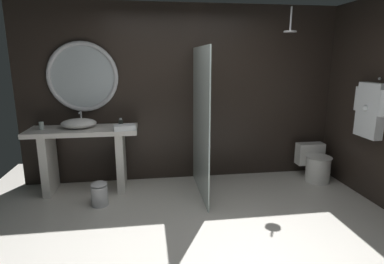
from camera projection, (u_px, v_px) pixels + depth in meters
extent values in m
plane|color=silver|center=(208.00, 242.00, 3.19)|extent=(5.76, 5.76, 0.00)
cube|color=black|center=(185.00, 94.00, 4.73)|extent=(4.80, 0.10, 2.60)
cube|color=black|center=(381.00, 101.00, 3.95)|extent=(0.10, 2.47, 2.60)
cube|color=silver|center=(83.00, 130.00, 4.29)|extent=(1.46, 0.56, 0.06)
cube|color=silver|center=(49.00, 163.00, 4.32)|extent=(0.10, 0.48, 0.84)
cube|color=silver|center=(121.00, 160.00, 4.46)|extent=(0.10, 0.48, 0.84)
ellipsoid|color=white|center=(79.00, 123.00, 4.29)|extent=(0.47, 0.39, 0.13)
cylinder|color=silver|center=(81.00, 118.00, 4.45)|extent=(0.02, 0.02, 0.20)
cylinder|color=silver|center=(80.00, 113.00, 4.37)|extent=(0.02, 0.12, 0.02)
cylinder|color=silver|center=(41.00, 126.00, 4.19)|extent=(0.06, 0.06, 0.11)
cylinder|color=#282D28|center=(121.00, 124.00, 4.32)|extent=(0.06, 0.06, 0.11)
cylinder|color=silver|center=(121.00, 119.00, 4.31)|extent=(0.04, 0.04, 0.02)
torus|color=silver|center=(83.00, 77.00, 4.38)|extent=(0.98, 0.06, 0.98)
cylinder|color=#B2BCC1|center=(83.00, 77.00, 4.39)|extent=(0.88, 0.01, 0.88)
cube|color=silver|center=(201.00, 123.00, 4.17)|extent=(0.02, 1.23, 1.98)
cylinder|color=silver|center=(291.00, 19.00, 4.18)|extent=(0.02, 0.02, 0.31)
cylinder|color=silver|center=(290.00, 32.00, 4.21)|extent=(0.17, 0.17, 0.02)
sphere|color=silver|center=(380.00, 79.00, 3.86)|extent=(0.04, 0.04, 0.04)
cube|color=white|center=(370.00, 110.00, 3.94)|extent=(0.12, 0.40, 0.69)
cylinder|color=white|center=(360.00, 98.00, 4.13)|extent=(0.12, 0.12, 0.31)
sphere|color=white|center=(365.00, 108.00, 3.93)|extent=(0.07, 0.07, 0.07)
cylinder|color=white|center=(318.00, 169.00, 4.74)|extent=(0.36, 0.36, 0.38)
ellipsoid|color=white|center=(319.00, 157.00, 4.70)|extent=(0.38, 0.41, 0.02)
cube|color=white|center=(310.00, 154.00, 4.96)|extent=(0.42, 0.18, 0.34)
cylinder|color=silver|center=(100.00, 196.00, 3.98)|extent=(0.21, 0.21, 0.26)
ellipsoid|color=silver|center=(99.00, 184.00, 3.95)|extent=(0.21, 0.21, 0.06)
cube|color=white|center=(124.00, 127.00, 4.17)|extent=(0.30, 0.22, 0.07)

